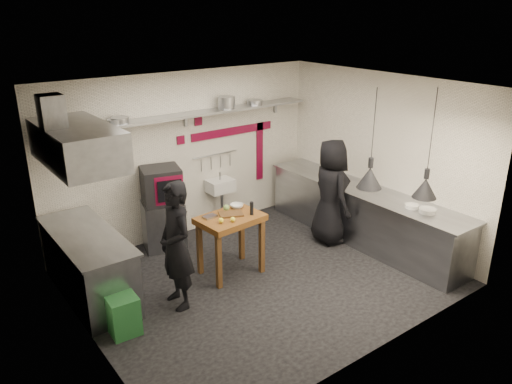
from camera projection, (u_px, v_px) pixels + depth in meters
floor at (261, 278)px, 7.37m from camera, size 5.00×5.00×0.00m
ceiling at (262, 87)px, 6.39m from camera, size 5.00×5.00×0.00m
wall_back at (186, 155)px, 8.45m from camera, size 5.00×0.04×2.80m
wall_front at (381, 244)px, 5.30m from camera, size 5.00×0.04×2.80m
wall_left at (81, 237)px, 5.48m from camera, size 0.04×4.20×2.80m
wall_right at (381, 158)px, 8.28m from camera, size 0.04×4.20×2.80m
red_band_horiz at (233, 131)px, 8.87m from camera, size 1.70×0.02×0.14m
red_band_vert at (260, 151)px, 9.38m from camera, size 0.14×0.02×1.10m
red_tile_a at (198, 121)px, 8.38m from camera, size 0.14×0.02×0.14m
red_tile_b at (181, 140)px, 8.28m from camera, size 0.14×0.02×0.14m
back_shelf at (190, 115)px, 8.06m from camera, size 4.60×0.34×0.04m
shelf_bracket_left at (69, 136)px, 7.14m from camera, size 0.04×0.06×0.24m
shelf_bracket_mid at (185, 119)px, 8.21m from camera, size 0.04×0.06×0.24m
shelf_bracket_right at (275, 106)px, 9.28m from camera, size 0.04×0.06×0.24m
pan_far_left at (120, 120)px, 7.38m from camera, size 0.35×0.35×0.09m
pan_mid_left at (115, 122)px, 7.34m from camera, size 0.32×0.32×0.07m
stock_pot at (226, 102)px, 8.42m from camera, size 0.37×0.37×0.20m
pan_right at (255, 102)px, 8.78m from camera, size 0.28×0.28×0.08m
oven_stand at (164, 224)px, 8.22m from camera, size 0.78×0.74×0.80m
combi_oven at (161, 185)px, 7.95m from camera, size 0.72×0.69×0.58m
oven_door at (169, 190)px, 7.74m from camera, size 0.44×0.14×0.46m
oven_glass at (170, 191)px, 7.71m from camera, size 0.37×0.12×0.34m
hand_sink at (220, 186)px, 8.84m from camera, size 0.46×0.34×0.22m
sink_tap at (220, 176)px, 8.78m from camera, size 0.03×0.03×0.14m
sink_drain at (222, 209)px, 8.97m from camera, size 0.06×0.06×0.66m
utensil_rail at (215, 155)px, 8.76m from camera, size 0.90×0.02×0.02m
counter_right at (362, 216)px, 8.42m from camera, size 0.70×3.80×0.90m
counter_right_top at (364, 190)px, 8.25m from camera, size 0.76×3.90×0.03m
plate_stack at (428, 211)px, 7.29m from camera, size 0.31×0.31×0.07m
small_bowl_right at (412, 206)px, 7.48m from camera, size 0.26×0.26×0.05m
counter_left at (89, 266)px, 6.79m from camera, size 0.70×1.90×0.90m
counter_left_top at (85, 235)px, 6.63m from camera, size 0.76×2.00×0.03m
extractor_hood at (77, 145)px, 6.22m from camera, size 0.78×1.60×0.50m
hood_duct at (52, 115)px, 5.94m from camera, size 0.28×0.28×0.50m
green_bin at (123, 315)px, 6.06m from camera, size 0.37×0.37×0.50m
prep_table at (231, 245)px, 7.37m from camera, size 0.97×0.71×0.92m
cutting_board at (231, 214)px, 7.26m from camera, size 0.41×0.35×0.02m
pepper_mill at (252, 208)px, 7.23m from camera, size 0.06×0.06×0.20m
lemon_a at (221, 220)px, 6.97m from camera, size 0.10×0.10×0.07m
lemon_b at (233, 219)px, 7.01m from camera, size 0.07×0.07×0.07m
veg_ball at (226, 208)px, 7.38m from camera, size 0.11×0.11×0.10m
steel_tray at (210, 217)px, 7.16m from camera, size 0.21×0.15×0.03m
bowl at (237, 206)px, 7.49m from camera, size 0.23×0.23×0.06m
heat_lamp_near at (373, 139)px, 6.63m from camera, size 0.42×0.42×1.38m
heat_lamp_far at (431, 145)px, 6.64m from camera, size 0.42×0.42×1.52m
chef_left at (176, 246)px, 6.44m from camera, size 0.44×0.65×1.74m
chef_right at (331, 192)px, 8.24m from camera, size 0.77×0.98×1.78m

